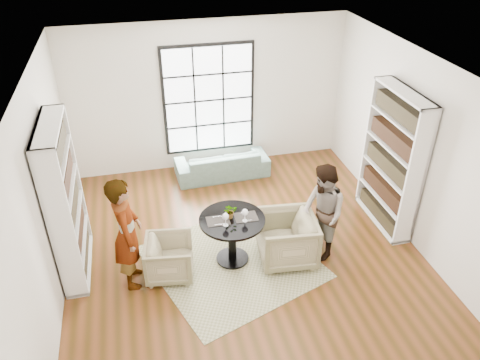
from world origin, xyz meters
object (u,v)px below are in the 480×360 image
object	(u,v)px
armchair_right	(287,239)
wine_glass_left	(225,217)
armchair_left	(170,258)
person_right	(322,213)
pedestal_table	(232,230)
wine_glass_right	(245,213)
sofa	(222,163)
person_left	(127,233)
flower_centerpiece	(230,211)

from	to	relation	value
armchair_right	wine_glass_left	bearing A→B (deg)	-86.10
armchair_left	person_right	xyz separation A→B (m)	(2.35, -0.07, 0.48)
pedestal_table	armchair_left	world-z (taller)	pedestal_table
armchair_left	wine_glass_right	xyz separation A→B (m)	(1.15, 0.00, 0.63)
wine_glass_left	wine_glass_right	bearing A→B (deg)	6.91
sofa	pedestal_table	bearing A→B (deg)	79.49
pedestal_table	wine_glass_left	bearing A→B (deg)	-133.05
person_left	flower_centerpiece	size ratio (longest dim) A/B	7.92
sofa	wine_glass_right	world-z (taller)	wine_glass_right
armchair_left	person_right	distance (m)	2.40
pedestal_table	wine_glass_right	bearing A→B (deg)	-29.57
sofa	person_left	distance (m)	3.33
person_right	wine_glass_right	xyz separation A→B (m)	(-1.20, 0.07, 0.15)
wine_glass_left	wine_glass_right	size ratio (longest dim) A/B	1.01
armchair_right	person_left	bearing A→B (deg)	-85.55
sofa	person_right	distance (m)	2.96
pedestal_table	armchair_right	size ratio (longest dim) A/B	1.15
armchair_left	flower_centerpiece	xyz separation A→B (m)	(0.96, 0.15, 0.59)
person_right	flower_centerpiece	xyz separation A→B (m)	(-1.39, 0.22, 0.11)
pedestal_table	armchair_left	distance (m)	1.02
armchair_left	wine_glass_right	bearing A→B (deg)	-81.43
armchair_left	armchair_right	xyz separation A→B (m)	(1.80, -0.07, 0.08)
sofa	wine_glass_right	xyz separation A→B (m)	(-0.19, -2.66, 0.68)
pedestal_table	wine_glass_right	size ratio (longest dim) A/B	4.68
armchair_left	person_left	xyz separation A→B (m)	(-0.55, 0.00, 0.57)
armchair_left	wine_glass_left	world-z (taller)	wine_glass_left
pedestal_table	person_right	distance (m)	1.40
armchair_left	armchair_right	distance (m)	1.81
armchair_right	person_left	world-z (taller)	person_left
sofa	armchair_left	world-z (taller)	armchair_left
wine_glass_right	flower_centerpiece	world-z (taller)	flower_centerpiece
sofa	armchair_right	world-z (taller)	armchair_right
pedestal_table	wine_glass_right	world-z (taller)	wine_glass_right
person_left	flower_centerpiece	xyz separation A→B (m)	(1.51, 0.15, 0.02)
wine_glass_right	wine_glass_left	bearing A→B (deg)	-173.09
sofa	armchair_right	bearing A→B (deg)	97.08
armchair_left	wine_glass_right	distance (m)	1.32
person_right	sofa	bearing A→B (deg)	-161.64
armchair_right	person_left	distance (m)	2.40
armchair_left	person_right	size ratio (longest dim) A/B	0.44
wine_glass_right	armchair_right	bearing A→B (deg)	-6.38
person_left	armchair_left	bearing A→B (deg)	-88.77
person_left	wine_glass_left	world-z (taller)	person_left
pedestal_table	armchair_left	bearing A→B (deg)	-173.98
armchair_left	flower_centerpiece	distance (m)	1.14
person_left	flower_centerpiece	world-z (taller)	person_left
pedestal_table	person_right	bearing A→B (deg)	-7.10
pedestal_table	person_right	world-z (taller)	person_right
sofa	person_left	world-z (taller)	person_left
armchair_right	wine_glass_right	distance (m)	0.86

